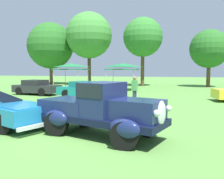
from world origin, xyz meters
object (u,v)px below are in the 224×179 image
(show_car_teal, at_px, (87,90))
(canopy_tent_left_field, at_px, (71,66))
(feature_pickup_truck, at_px, (101,109))
(canopy_tent_center_field, at_px, (123,66))
(spectator_between_cars, at_px, (135,90))
(neighbor_convertible, at_px, (6,109))
(show_car_charcoal, at_px, (36,87))

(show_car_teal, distance_m, canopy_tent_left_field, 7.83)
(feature_pickup_truck, xyz_separation_m, canopy_tent_center_field, (-3.00, 16.44, 1.56))
(spectator_between_cars, bearing_deg, neighbor_convertible, -121.84)
(neighbor_convertible, distance_m, show_car_charcoal, 10.99)
(neighbor_convertible, height_order, canopy_tent_left_field, canopy_tent_left_field)
(feature_pickup_truck, bearing_deg, canopy_tent_center_field, 100.34)
(neighbor_convertible, bearing_deg, feature_pickup_truck, -7.66)
(feature_pickup_truck, height_order, canopy_tent_center_field, canopy_tent_center_field)
(canopy_tent_center_field, bearing_deg, show_car_teal, -97.62)
(feature_pickup_truck, height_order, show_car_teal, feature_pickup_truck)
(feature_pickup_truck, relative_size, canopy_tent_center_field, 1.47)
(feature_pickup_truck, relative_size, neighbor_convertible, 0.92)
(feature_pickup_truck, bearing_deg, show_car_charcoal, 130.86)
(show_car_charcoal, xyz_separation_m, show_car_teal, (4.95, -1.25, 0.00))
(show_car_teal, distance_m, spectator_between_cars, 4.55)
(canopy_tent_left_field, relative_size, canopy_tent_center_field, 0.98)
(canopy_tent_center_field, bearing_deg, neighbor_convertible, -93.44)
(show_car_charcoal, relative_size, spectator_between_cars, 2.38)
(neighbor_convertible, distance_m, canopy_tent_center_field, 16.05)
(neighbor_convertible, distance_m, spectator_between_cars, 7.33)
(canopy_tent_left_field, bearing_deg, spectator_between_cars, -47.18)
(spectator_between_cars, xyz_separation_m, canopy_tent_center_field, (-2.91, 9.69, 1.51))
(feature_pickup_truck, xyz_separation_m, neighbor_convertible, (-3.96, 0.53, -0.28))
(show_car_charcoal, distance_m, show_car_teal, 5.11)
(neighbor_convertible, bearing_deg, show_car_charcoal, 116.95)
(feature_pickup_truck, distance_m, spectator_between_cars, 6.75)
(show_car_teal, bearing_deg, show_car_charcoal, 165.83)
(feature_pickup_truck, relative_size, show_car_charcoal, 1.09)
(show_car_charcoal, xyz_separation_m, canopy_tent_left_field, (0.78, 5.12, 1.82))
(show_car_teal, relative_size, spectator_between_cars, 2.79)
(feature_pickup_truck, height_order, neighbor_convertible, feature_pickup_truck)
(show_car_teal, xyz_separation_m, spectator_between_cars, (3.89, -2.33, 0.31))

